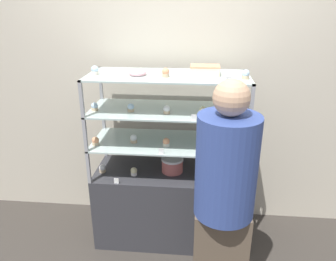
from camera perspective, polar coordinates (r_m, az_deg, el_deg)
ground_plane at (r=3.10m, az=0.00°, el=-17.58°), size 20.00×20.00×0.00m
back_wall at (r=2.87m, az=0.74°, el=8.37°), size 8.00×0.05×2.60m
display_base at (r=2.91m, az=0.00°, el=-12.66°), size 1.20×0.50×0.65m
display_riser_lower at (r=2.62m, az=0.00°, el=-2.24°), size 1.20×0.50×0.27m
display_riser_middle at (r=2.52m, az=0.00°, el=3.35°), size 1.20×0.50×0.27m
display_riser_upper at (r=2.45m, az=0.00°, el=9.32°), size 1.20×0.50×0.27m
layer_cake_centerpiece at (r=2.71m, az=0.77°, el=-5.91°), size 0.18×0.18×0.12m
sheet_cake_frosted at (r=2.46m, az=6.46°, el=10.43°), size 0.21×0.15×0.07m
cupcake_0 at (r=2.76m, az=-11.36°, el=-6.52°), size 0.05×0.05×0.07m
cupcake_1 at (r=2.68m, az=-5.96°, el=-7.11°), size 0.05×0.05×0.07m
cupcake_2 at (r=2.67m, az=5.55°, el=-7.20°), size 0.05×0.05×0.07m
cupcake_3 at (r=2.64m, az=11.62°, el=-7.92°), size 0.05×0.05×0.07m
price_tag_0 at (r=2.59m, az=-8.98°, el=-8.66°), size 0.04×0.00×0.04m
cupcake_4 at (r=2.61m, az=-12.51°, el=-1.82°), size 0.05×0.05×0.07m
cupcake_5 at (r=2.60m, az=-6.01°, el=-1.44°), size 0.05×0.05×0.07m
cupcake_6 at (r=2.52m, az=-0.32°, el=-2.06°), size 0.05×0.05×0.07m
cupcake_7 at (r=2.47m, az=5.83°, el=-2.73°), size 0.05×0.05×0.07m
cupcake_8 at (r=2.51m, az=12.29°, el=-2.72°), size 0.05×0.05×0.07m
price_tag_1 at (r=2.40m, az=-1.20°, el=-3.63°), size 0.04×0.00×0.04m
cupcake_9 at (r=2.55m, az=-12.68°, el=4.06°), size 0.05×0.05×0.06m
cupcake_10 at (r=2.48m, az=-6.50°, el=3.96°), size 0.05×0.05×0.06m
cupcake_11 at (r=2.42m, az=-0.30°, el=3.62°), size 0.05×0.05×0.06m
cupcake_12 at (r=2.41m, az=6.07°, el=3.45°), size 0.05×0.05×0.06m
cupcake_13 at (r=2.42m, az=12.63°, el=3.08°), size 0.05×0.05×0.06m
price_tag_2 at (r=2.28m, az=4.52°, el=2.26°), size 0.04×0.00×0.04m
cupcake_14 at (r=2.51m, az=-12.61°, el=10.19°), size 0.05×0.05×0.07m
cupcake_15 at (r=2.37m, az=-0.42°, el=10.05°), size 0.05×0.05×0.07m
cupcake_16 at (r=2.37m, az=13.37°, el=9.47°), size 0.05×0.05×0.07m
price_tag_3 at (r=2.22m, az=10.53°, el=8.61°), size 0.04×0.00×0.04m
donut_glazed at (r=2.45m, az=-5.34°, el=9.98°), size 0.13×0.13×0.03m
customer_figure at (r=2.08m, az=9.74°, el=-11.30°), size 0.37×0.37×1.58m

